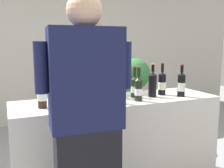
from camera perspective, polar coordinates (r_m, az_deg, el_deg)
name	(u,v)px	position (r m, az deg, el deg)	size (l,w,h in m)	color
wall_back	(60,47)	(4.86, -11.53, 8.27)	(8.00, 0.10, 2.80)	beige
counter	(118,145)	(2.57, 1.45, -13.50)	(1.98, 0.59, 0.92)	beige
wine_bottle_0	(135,86)	(2.49, 5.12, -0.55)	(0.08, 0.08, 0.31)	black
wine_bottle_1	(162,83)	(2.66, 11.20, 0.13)	(0.08, 0.08, 0.33)	black
wine_bottle_2	(77,90)	(2.28, -7.84, -1.39)	(0.07, 0.07, 0.31)	black
wine_bottle_3	(181,84)	(2.63, 15.35, -0.09)	(0.08, 0.08, 0.32)	black
wine_bottle_4	(119,86)	(2.47, 1.69, -0.51)	(0.07, 0.07, 0.32)	black
wine_bottle_5	(153,84)	(2.54, 9.12, 0.07)	(0.08, 0.08, 0.33)	black
wine_bottle_6	(139,89)	(2.34, 6.00, -1.02)	(0.07, 0.07, 0.32)	black
wine_bottle_7	(116,89)	(2.24, 0.89, -1.15)	(0.08, 0.08, 0.34)	black
wine_bottle_8	(106,86)	(2.48, -1.26, -0.49)	(0.08, 0.08, 0.31)	black
wine_bottle_9	(93,88)	(2.29, -4.29, -0.89)	(0.07, 0.07, 0.34)	black
wine_bottle_10	(42,93)	(2.15, -15.49, -1.92)	(0.08, 0.08, 0.35)	black
wine_glass	(111,86)	(2.36, -0.21, -0.48)	(0.07, 0.07, 0.19)	silver
person_server	(93,95)	(2.97, -4.24, -2.44)	(0.54, 0.28, 1.74)	black
person_guest	(86,138)	(1.66, -5.78, -11.90)	(0.60, 0.27, 1.75)	black
potted_shrub	(129,91)	(3.71, 3.78, -1.64)	(0.66, 0.47, 1.24)	brown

